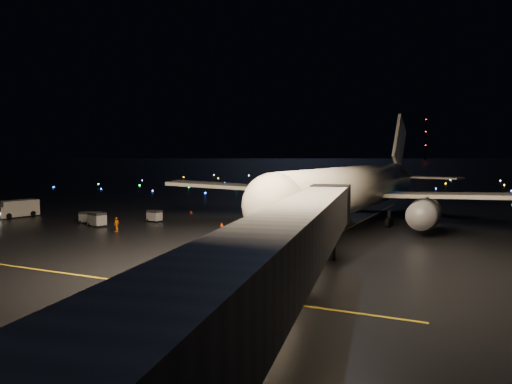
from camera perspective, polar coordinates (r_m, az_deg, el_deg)
ground at (r=339.36m, az=20.49°, el=2.55°), size 2000.00×2000.00×0.00m
lane_centre at (r=56.15m, az=8.56°, el=-5.13°), size 0.25×80.00×0.02m
lane_cross at (r=44.14m, az=-23.89°, el=-8.07°), size 60.00×0.25×0.02m
jet_bridge at (r=16.42m, az=-2.05°, el=-16.86°), size 14.00×58.00×6.60m
airliner at (r=67.26m, az=12.08°, el=3.22°), size 58.79×56.11×15.98m
pushback_tug at (r=32.67m, az=1.85°, el=-10.32°), size 4.25×2.59×1.91m
belt_loader at (r=50.32m, az=2.20°, el=-4.33°), size 6.92×4.08×3.25m
service_truck at (r=80.99m, az=-25.51°, el=-1.70°), size 3.50×7.11×2.51m
crew_c at (r=61.68m, az=-15.65°, el=-3.59°), size 0.53×1.05×1.73m
safety_cone_0 at (r=61.49m, az=2.41°, el=-4.06°), size 0.48×0.48×0.44m
safety_cone_1 at (r=65.17m, az=2.40°, el=-3.55°), size 0.45×0.45×0.50m
safety_cone_2 at (r=63.88m, az=-3.93°, el=-3.71°), size 0.52×0.52×0.52m
safety_cone_3 at (r=78.34m, az=-7.43°, el=-2.26°), size 0.44×0.44×0.46m
radio_mast at (r=783.36m, az=18.83°, el=5.82°), size 1.80×1.80×64.00m
taxiway_lights at (r=147.03m, az=14.24°, el=0.72°), size 164.00×92.00×0.36m
baggage_cart_0 at (r=69.41m, az=-11.53°, el=-2.71°), size 2.02×1.58×1.55m
baggage_cart_1 at (r=66.73m, az=-17.70°, el=-3.00°), size 2.46×2.02×1.81m
baggage_cart_2 at (r=70.47m, az=-18.74°, el=-2.77°), size 1.87×1.39×1.50m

